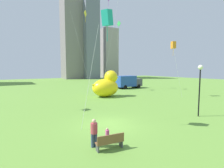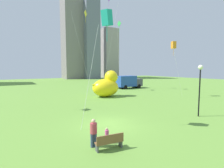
{
  "view_description": "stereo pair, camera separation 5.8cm",
  "coord_description": "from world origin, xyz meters",
  "px_view_note": "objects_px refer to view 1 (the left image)",
  "views": [
    {
      "loc": [
        -6.84,
        -11.27,
        4.49
      ],
      "look_at": [
        2.97,
        4.21,
        2.81
      ],
      "focal_mm": 27.1,
      "sensor_mm": 36.0,
      "label": 1
    },
    {
      "loc": [
        -6.79,
        -11.3,
        4.49
      ],
      "look_at": [
        2.97,
        4.21,
        2.81
      ],
      "focal_mm": 27.1,
      "sensor_mm": 36.0,
      "label": 2
    }
  ],
  "objects_px": {
    "kite_yellow": "(85,18)",
    "person_adult": "(94,132)",
    "kite_purple": "(109,5)",
    "box_truck": "(128,82)",
    "kite_teal": "(107,18)",
    "kite_green": "(119,27)",
    "lamppost": "(200,78)",
    "giant_inflatable_duck": "(106,85)",
    "park_bench": "(110,141)",
    "person_child": "(107,135)",
    "kite_orange": "(173,45)"
  },
  "relations": [
    {
      "from": "person_child",
      "to": "kite_teal",
      "type": "bearing_deg",
      "value": 59.26
    },
    {
      "from": "kite_green",
      "to": "person_child",
      "type": "bearing_deg",
      "value": -125.99
    },
    {
      "from": "kite_purple",
      "to": "giant_inflatable_duck",
      "type": "bearing_deg",
      "value": -123.84
    },
    {
      "from": "person_child",
      "to": "kite_orange",
      "type": "relative_size",
      "value": 0.11
    },
    {
      "from": "box_truck",
      "to": "person_child",
      "type": "bearing_deg",
      "value": -130.36
    },
    {
      "from": "park_bench",
      "to": "person_adult",
      "type": "distance_m",
      "value": 1.08
    },
    {
      "from": "box_truck",
      "to": "kite_teal",
      "type": "distance_m",
      "value": 26.89
    },
    {
      "from": "giant_inflatable_duck",
      "to": "kite_green",
      "type": "height_order",
      "value": "kite_green"
    },
    {
      "from": "park_bench",
      "to": "lamppost",
      "type": "height_order",
      "value": "lamppost"
    },
    {
      "from": "kite_yellow",
      "to": "person_adult",
      "type": "bearing_deg",
      "value": -112.53
    },
    {
      "from": "kite_orange",
      "to": "kite_purple",
      "type": "bearing_deg",
      "value": 107.36
    },
    {
      "from": "giant_inflatable_duck",
      "to": "lamppost",
      "type": "distance_m",
      "value": 14.6
    },
    {
      "from": "box_truck",
      "to": "kite_teal",
      "type": "height_order",
      "value": "kite_teal"
    },
    {
      "from": "kite_orange",
      "to": "kite_yellow",
      "type": "bearing_deg",
      "value": 123.03
    },
    {
      "from": "park_bench",
      "to": "kite_purple",
      "type": "distance_m",
      "value": 31.79
    },
    {
      "from": "person_child",
      "to": "kite_orange",
      "type": "bearing_deg",
      "value": 27.54
    },
    {
      "from": "person_adult",
      "to": "kite_purple",
      "type": "xyz_separation_m",
      "value": [
        14.47,
        22.17,
        16.63
      ]
    },
    {
      "from": "kite_teal",
      "to": "kite_purple",
      "type": "relative_size",
      "value": 0.45
    },
    {
      "from": "person_child",
      "to": "kite_purple",
      "type": "distance_m",
      "value": 31.06
    },
    {
      "from": "person_adult",
      "to": "box_truck",
      "type": "xyz_separation_m",
      "value": [
        19.61,
        22.04,
        0.55
      ]
    },
    {
      "from": "giant_inflatable_duck",
      "to": "kite_green",
      "type": "relative_size",
      "value": 0.34
    },
    {
      "from": "giant_inflatable_duck",
      "to": "lamppost",
      "type": "xyz_separation_m",
      "value": [
        1.6,
        -14.4,
        1.79
      ]
    },
    {
      "from": "person_adult",
      "to": "person_child",
      "type": "xyz_separation_m",
      "value": [
        0.89,
        0.01,
        -0.38
      ]
    },
    {
      "from": "kite_green",
      "to": "kite_purple",
      "type": "xyz_separation_m",
      "value": [
        -2.81,
        -0.42,
        4.04
      ]
    },
    {
      "from": "lamppost",
      "to": "kite_yellow",
      "type": "bearing_deg",
      "value": 93.97
    },
    {
      "from": "person_child",
      "to": "kite_teal",
      "type": "height_order",
      "value": "kite_teal"
    },
    {
      "from": "lamppost",
      "to": "kite_yellow",
      "type": "relative_size",
      "value": 0.3
    },
    {
      "from": "park_bench",
      "to": "box_truck",
      "type": "bearing_deg",
      "value": 50.2
    },
    {
      "from": "park_bench",
      "to": "person_adult",
      "type": "bearing_deg",
      "value": 126.79
    },
    {
      "from": "box_truck",
      "to": "kite_yellow",
      "type": "relative_size",
      "value": 0.39
    },
    {
      "from": "kite_yellow",
      "to": "kite_purple",
      "type": "height_order",
      "value": "kite_purple"
    },
    {
      "from": "kite_green",
      "to": "kite_yellow",
      "type": "distance_m",
      "value": 7.8
    },
    {
      "from": "park_bench",
      "to": "lamppost",
      "type": "distance_m",
      "value": 11.04
    },
    {
      "from": "giant_inflatable_duck",
      "to": "kite_yellow",
      "type": "xyz_separation_m",
      "value": [
        0.03,
        8.24,
        12.58
      ]
    },
    {
      "from": "person_adult",
      "to": "kite_green",
      "type": "height_order",
      "value": "kite_green"
    },
    {
      "from": "park_bench",
      "to": "kite_purple",
      "type": "bearing_deg",
      "value": 58.84
    },
    {
      "from": "giant_inflatable_duck",
      "to": "kite_orange",
      "type": "bearing_deg",
      "value": -31.72
    },
    {
      "from": "person_child",
      "to": "kite_orange",
      "type": "distance_m",
      "value": 21.3
    },
    {
      "from": "person_child",
      "to": "box_truck",
      "type": "bearing_deg",
      "value": 49.64
    },
    {
      "from": "kite_orange",
      "to": "kite_yellow",
      "type": "height_order",
      "value": "kite_yellow"
    },
    {
      "from": "kite_yellow",
      "to": "kite_purple",
      "type": "distance_m",
      "value": 5.91
    },
    {
      "from": "park_bench",
      "to": "lamppost",
      "type": "bearing_deg",
      "value": 6.3
    },
    {
      "from": "lamppost",
      "to": "kite_teal",
      "type": "bearing_deg",
      "value": 166.26
    },
    {
      "from": "person_child",
      "to": "kite_green",
      "type": "distance_m",
      "value": 30.77
    },
    {
      "from": "person_child",
      "to": "kite_orange",
      "type": "xyz_separation_m",
      "value": [
        17.64,
        9.19,
        7.64
      ]
    },
    {
      "from": "kite_purple",
      "to": "park_bench",
      "type": "bearing_deg",
      "value": -121.16
    },
    {
      "from": "park_bench",
      "to": "kite_green",
      "type": "relative_size",
      "value": 0.11
    },
    {
      "from": "person_adult",
      "to": "kite_yellow",
      "type": "relative_size",
      "value": 0.1
    },
    {
      "from": "kite_orange",
      "to": "person_child",
      "type": "bearing_deg",
      "value": -152.46
    },
    {
      "from": "person_adult",
      "to": "person_child",
      "type": "height_order",
      "value": "person_adult"
    }
  ]
}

